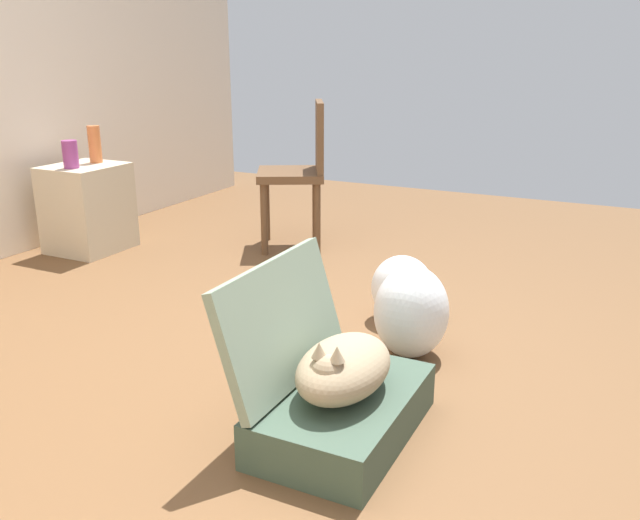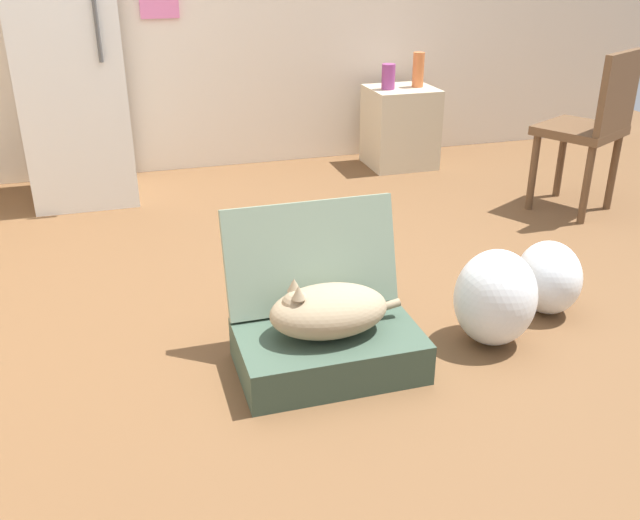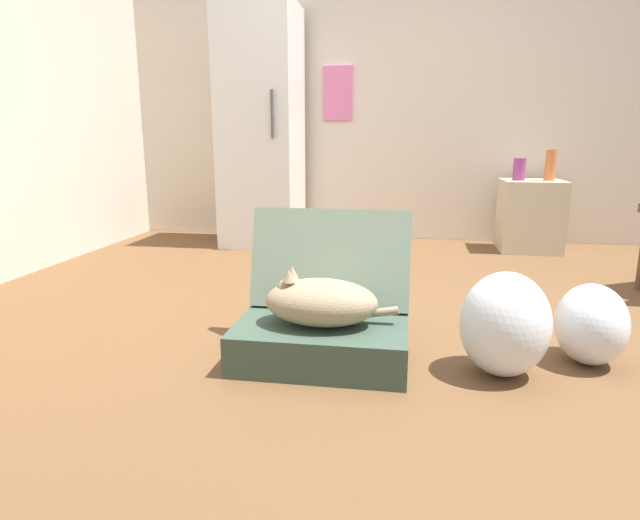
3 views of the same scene
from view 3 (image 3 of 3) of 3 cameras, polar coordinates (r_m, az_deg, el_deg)
ground_plane at (r=2.60m, az=8.28°, el=-6.57°), size 7.68×7.68×0.00m
wall_back at (r=4.73m, az=9.47°, el=18.16°), size 6.40×0.15×2.60m
suitcase_base at (r=2.10m, az=0.13°, el=-9.00°), size 0.67×0.43×0.16m
suitcase_lid at (r=2.23m, az=1.08°, el=0.09°), size 0.67×0.16×0.42m
cat at (r=2.04m, az=-0.05°, el=-4.50°), size 0.52×0.28×0.22m
plastic_bag_white at (r=2.07m, az=19.42°, el=-6.60°), size 0.33×0.31×0.40m
plastic_bag_clear at (r=2.32m, az=27.34°, el=-6.21°), size 0.27×0.30×0.32m
refrigerator at (r=4.41m, az=-6.37°, el=14.04°), size 0.60×0.67×1.89m
side_table at (r=4.45m, az=21.82°, el=4.49°), size 0.45×0.42×0.55m
vase_tall at (r=4.37m, az=20.81°, el=9.20°), size 0.09×0.09×0.17m
vase_short at (r=4.43m, az=23.71°, el=9.42°), size 0.08×0.08×0.23m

